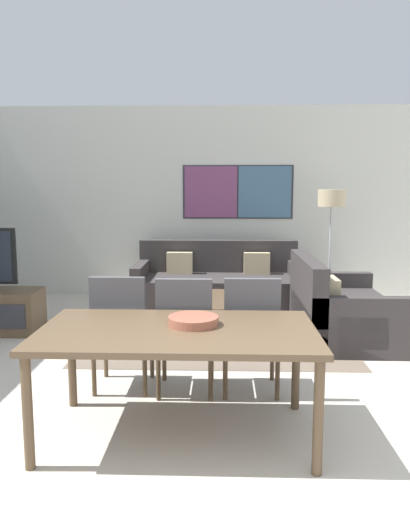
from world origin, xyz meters
TOP-DOWN VIEW (x-y plane):
  - wall_back at (0.01, 5.21)m, footprint 8.18×0.09m
  - area_rug at (-0.05, 3.08)m, footprint 2.77×2.19m
  - sofa_main at (-0.05, 4.48)m, footprint 2.24×0.97m
  - sofa_side at (1.24, 3.04)m, footprint 0.97×1.50m
  - coffee_table at (-0.05, 3.08)m, footprint 1.01×1.01m
  - dining_table at (-0.29, 0.82)m, footprint 1.78×0.97m
  - dining_chair_left at (-0.80, 1.54)m, footprint 0.46×0.46m
  - dining_chair_centre at (-0.29, 1.48)m, footprint 0.46×0.46m
  - dining_chair_right at (0.23, 1.51)m, footprint 0.46×0.46m
  - fruit_bowl at (-0.19, 0.91)m, footprint 0.33×0.33m
  - floor_lamp at (1.43, 4.31)m, footprint 0.36×0.36m

SIDE VIEW (x-z plane):
  - area_rug at x=-0.05m, z-range 0.00..0.01m
  - sofa_side at x=1.24m, z-range -0.16..0.71m
  - sofa_main at x=-0.05m, z-range -0.16..0.71m
  - coffee_table at x=-0.05m, z-range 0.10..0.52m
  - dining_chair_left at x=-0.80m, z-range 0.06..1.01m
  - dining_chair_centre at x=-0.29m, z-range 0.06..1.01m
  - dining_chair_right at x=0.23m, z-range 0.06..1.01m
  - dining_table at x=-0.29m, z-range 0.30..1.03m
  - fruit_bowl at x=-0.19m, z-range 0.73..0.79m
  - floor_lamp at x=1.43m, z-range 0.57..2.16m
  - wall_back at x=0.01m, z-range 0.00..2.80m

